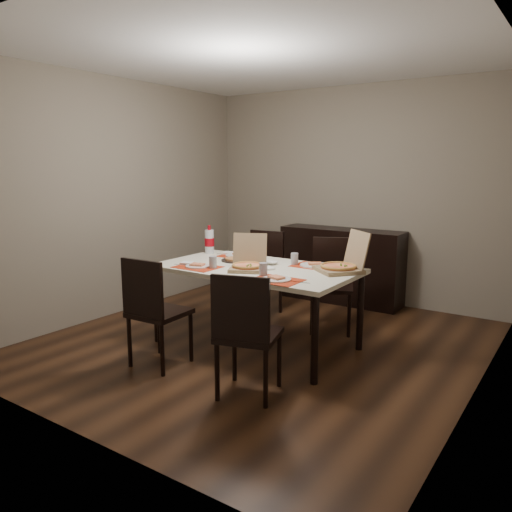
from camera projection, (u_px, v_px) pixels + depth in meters
name	position (u px, v px, depth m)	size (l,w,h in m)	color
ground	(260.00, 344.00, 4.74)	(3.80, 4.00, 0.02)	#3C2212
room_walls	(285.00, 157.00, 4.78)	(3.84, 4.02, 2.62)	gray
sideboard	(341.00, 265.00, 6.10)	(1.50, 0.40, 0.90)	black
dining_table	(256.00, 274.00, 4.55)	(1.80, 1.00, 0.75)	beige
chair_near_left	(153.00, 308.00, 4.08)	(0.44, 0.44, 0.93)	black
chair_near_right	(246.00, 330.00, 3.53)	(0.52, 0.52, 0.93)	black
chair_far_left	(262.00, 269.00, 5.60)	(0.46, 0.46, 0.93)	black
chair_far_right	(332.00, 280.00, 5.08)	(0.55, 0.55, 0.93)	black
setting_near_left	(200.00, 265.00, 4.51)	(0.46, 0.30, 0.11)	#BA270C
setting_near_right	(273.00, 276.00, 4.05)	(0.49, 0.30, 0.11)	#BA270C
setting_far_left	(241.00, 255.00, 5.03)	(0.49, 0.30, 0.11)	#BA270C
setting_far_right	(310.00, 264.00, 4.57)	(0.51, 0.30, 0.11)	#BA270C
napkin_loose	(267.00, 269.00, 4.42)	(0.12, 0.11, 0.02)	white
pizza_box_center	(248.00, 264.00, 4.41)	(0.43, 0.44, 0.31)	#89704F
pizza_box_right	(342.00, 265.00, 4.33)	(0.51, 0.52, 0.35)	#89704F
faina_plate	(235.00, 260.00, 4.81)	(0.27, 0.27, 0.03)	black
dip_bowl	(272.00, 263.00, 4.65)	(0.11, 0.11, 0.03)	white
soda_bottle	(209.00, 241.00, 5.21)	(0.10, 0.10, 0.29)	silver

